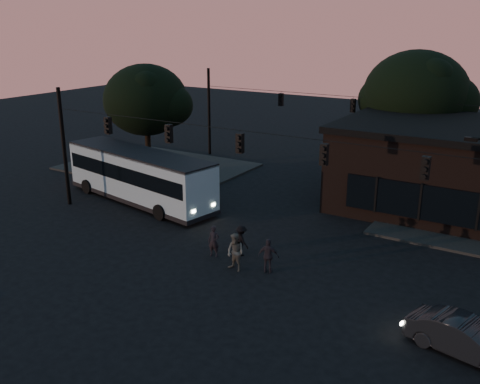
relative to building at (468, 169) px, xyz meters
The scene contains 13 objects.
ground 18.53m from the building, 119.40° to the right, with size 120.00×120.00×0.00m, color black.
sidewalk_far_left 23.23m from the building, behind, with size 14.00×10.00×0.15m, color black.
building is the anchor object (origin of this frame).
tree_behind 8.57m from the building, 129.68° to the left, with size 7.60×7.60×9.43m.
tree_left 23.37m from the building, behind, with size 6.40×6.40×8.30m.
signal_rig_near 15.08m from the building, 126.93° to the right, with size 26.24×0.30×7.50m.
signal_rig_far 9.97m from the building, 155.90° to the left, with size 26.24×0.30×7.50m.
bus 20.57m from the building, 153.37° to the right, with size 12.29×4.91×3.38m.
car 16.37m from the building, 79.96° to the right, with size 1.43×4.10×1.35m, color black.
pedestrian_a 16.79m from the building, 124.57° to the right, with size 0.59×0.39×1.62m, color black.
pedestrian_b 16.54m from the building, 117.82° to the right, with size 0.90×0.70×1.85m, color #4C4C45.
pedestrian_c 15.36m from the building, 114.17° to the right, with size 0.99×0.41×1.69m, color black.
pedestrian_d 15.49m from the building, 122.89° to the right, with size 1.03×0.59×1.59m, color black.
Camera 1 is at (13.62, -18.16, 11.37)m, focal length 40.00 mm.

